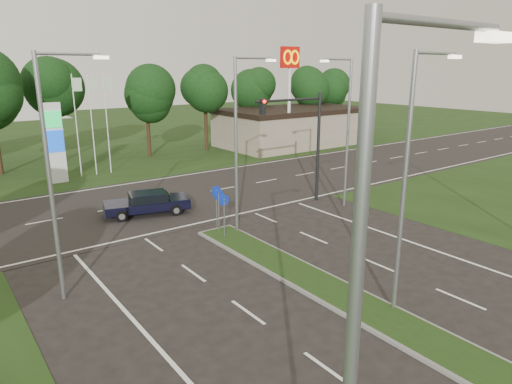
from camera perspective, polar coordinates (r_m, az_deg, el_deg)
verge_far at (r=59.70m, az=-24.76°, el=5.76°), size 160.00×50.00×0.02m
cross_road at (r=30.60m, az=-12.10°, el=-1.09°), size 160.00×12.00×0.02m
median_kerb at (r=16.14m, az=20.89°, el=-17.17°), size 2.00×26.00×0.12m
commercial_building at (r=52.01m, az=4.58°, el=8.12°), size 16.00×9.00×4.00m
streetlight_median_near at (r=16.05m, az=18.58°, el=2.35°), size 2.53×0.22×9.00m
streetlight_median_far at (r=23.14m, az=-2.11°, el=6.90°), size 2.53×0.22×9.00m
streetlight_left_near at (r=5.74m, az=13.10°, el=-21.20°), size 2.53×0.22×9.00m
streetlight_left_far at (r=17.59m, az=-23.92°, el=2.91°), size 2.53×0.22×9.00m
streetlight_right_far at (r=28.25m, az=11.18°, el=8.15°), size 2.53×0.22×9.00m
traffic_signal at (r=28.57m, az=5.95°, el=7.57°), size 5.10×0.42×7.00m
median_signs at (r=23.66m, az=-4.58°, el=-1.31°), size 1.16×1.76×2.38m
gas_pylon at (r=37.21m, az=-23.64°, el=5.90°), size 5.80×1.26×8.00m
mcdonalds_sign at (r=45.95m, az=4.26°, el=14.68°), size 2.20×0.47×10.40m
treeline_far at (r=44.50m, az=-21.33°, el=12.20°), size 6.00×6.00×9.90m
navy_sedan at (r=27.78m, az=-13.45°, el=-1.31°), size 5.20×3.17×1.33m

